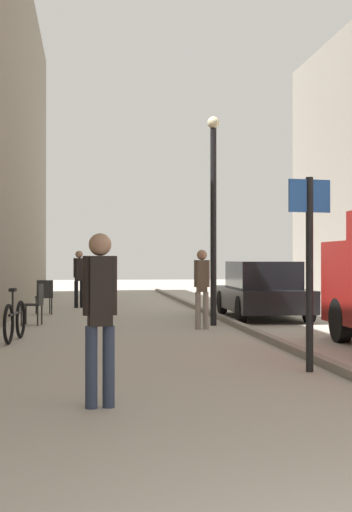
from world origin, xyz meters
The scene contains 11 objects.
ground_plane centered at (0.00, 12.00, 0.00)m, with size 80.00×80.00×0.00m, color #A8A093.
kerb_strip centered at (1.58, 12.00, 0.06)m, with size 0.16×40.00×0.12m, color gray.
pedestrian_main_foreground centered at (-1.60, 5.01, 1.02)m, with size 0.35×0.23×1.76m.
pedestrian_mid_block centered at (-1.96, 20.50, 1.03)m, with size 0.35×0.25×1.78m.
pedestrian_far_crossing centered at (0.73, 13.11, 0.99)m, with size 0.34×0.22×1.71m.
parked_car centered at (2.75, 15.92, 0.71)m, with size 1.94×4.25×1.45m.
street_sign_post centered at (1.22, 7.06, 1.55)m, with size 0.60×0.12×2.60m.
lamp_post centered at (1.13, 13.97, 2.72)m, with size 0.28×0.28×4.76m.
bicycle_leaning centered at (-3.04, 11.23, 0.38)m, with size 0.26×1.77×0.98m.
cafe_chair_near_window centered at (-2.89, 14.53, 0.55)m, with size 0.52×0.52×0.94m.
cafe_chair_by_doorway centered at (-2.88, 17.78, 0.55)m, with size 0.51×0.51×0.94m.
Camera 1 is at (-1.74, -2.38, 1.50)m, focal length 51.20 mm.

